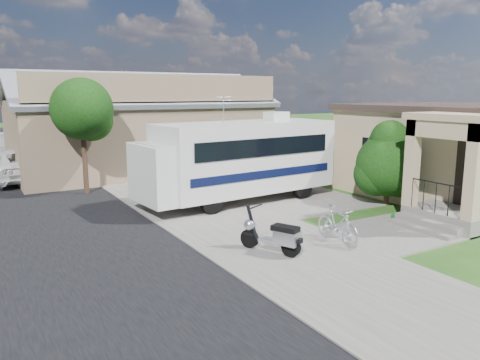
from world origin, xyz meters
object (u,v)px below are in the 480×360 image
bicycle (337,227)px  shrub (388,162)px  pickup_truck (15,165)px  garden_hose (398,217)px  scooter (274,236)px  motorhome (239,158)px

bicycle → shrub: bearing=30.7°
pickup_truck → garden_hose: (9.74, -13.63, -0.65)m
scooter → bicycle: size_ratio=1.01×
scooter → pickup_truck: (-4.49, 14.29, 0.23)m
motorhome → shrub: size_ratio=2.52×
bicycle → garden_hose: size_ratio=4.07×
motorhome → scooter: (-2.20, -5.44, -1.15)m
scooter → pickup_truck: 14.98m
bicycle → pickup_truck: bearing=116.0°
garden_hose → scooter: bearing=-172.8°
motorhome → bicycle: 5.73m
scooter → motorhome: bearing=43.6°
shrub → bicycle: (-4.66, -2.55, -1.07)m
shrub → bicycle: 5.42m
pickup_truck → shrub: bearing=129.5°
motorhome → pickup_truck: size_ratio=1.44×
pickup_truck → garden_hose: bearing=122.2°
motorhome → shrub: 5.35m
scooter → bicycle: 1.94m
motorhome → garden_hose: (3.04, -4.78, -1.56)m
motorhome → scooter: bearing=-117.0°
motorhome → shrub: (4.38, -3.06, -0.09)m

